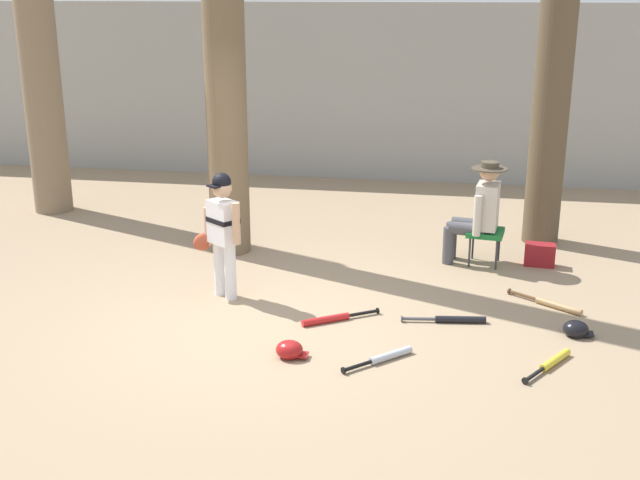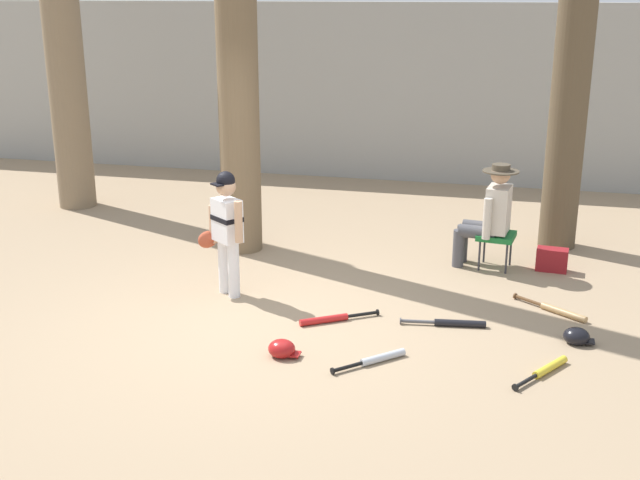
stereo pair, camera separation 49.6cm
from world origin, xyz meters
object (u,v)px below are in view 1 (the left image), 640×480
Objects in this scene: folding_stool at (485,234)px; bat_wood_tan at (553,304)px; bat_aluminum_silver at (386,357)px; handbag_beside_stool at (540,255)px; seated_spectator at (478,210)px; tree_behind_spectator at (553,79)px; batting_helmet_red at (290,350)px; bat_black_composite at (454,319)px; bat_yellow_trainer at (552,362)px; bat_red_barrel at (332,319)px; batting_helmet_black at (576,329)px; young_ballplayer at (222,227)px; tree_near_player at (223,27)px; tree_far_left at (36,27)px.

folding_stool reaches higher than bat_wood_tan.
handbag_beside_stool is at bearing 61.69° from bat_aluminum_silver.
seated_spectator is 0.89m from handbag_beside_stool.
tree_behind_spectator is at bearing 88.79° from bat_wood_tan.
tree_behind_spectator is 4.50m from bat_aluminum_silver.
seated_spectator is at bearing 60.48° from batting_helmet_red.
batting_helmet_red is at bearing -143.86° from bat_black_composite.
bat_wood_tan and bat_aluminum_silver have the same top height.
bat_yellow_trainer is at bearing 6.11° from bat_aluminum_silver.
bat_red_barrel is at bearing -126.43° from folding_stool.
batting_helmet_black is (0.80, -1.89, -0.30)m from folding_stool.
seated_spectator reaches higher than batting_helmet_red.
young_ballplayer is 1.62× the size of bat_black_composite.
folding_stool is at bearing 0.63° from tree_near_player.
young_ballplayer is 3.40m from bat_wood_tan.
tree_behind_spectator reaches higher than batting_helmet_black.
seated_spectator is 2.14× the size of bat_aluminum_silver.
tree_behind_spectator is 3.50m from batting_helmet_black.
bat_wood_tan is at bearing 44.23° from bat_aluminum_silver.
batting_helmet_red reaches higher than batting_helmet_black.
bat_red_barrel is (-2.16, -2.99, -1.98)m from tree_behind_spectator.
tree_near_player reaches higher than batting_helmet_red.
young_ballplayer is 2.97m from seated_spectator.
tree_far_left is at bearing 169.46° from handbag_beside_stool.
tree_near_player is at bearing -179.10° from seated_spectator.
tree_behind_spectator is 4.90m from batting_helmet_red.
tree_near_player is at bearing 128.87° from bat_red_barrel.
batting_helmet_black is at bearing -25.04° from tree_far_left.
tree_near_player is 3.52m from seated_spectator.
tree_near_player is 4.95m from batting_helmet_black.
young_ballplayer is at bearing -39.75° from tree_far_left.
bat_yellow_trainer is (6.55, -3.85, -2.51)m from tree_far_left.
bat_wood_tan is at bearing 4.94° from young_ballplayer.
seated_spectator is 2.89m from bat_aluminum_silver.
handbag_beside_stool reaches higher than bat_wood_tan.
young_ballplayer is 3.84× the size of handbag_beside_stool.
tree_near_player is 3.76m from folding_stool.
batting_helmet_black is at bearing -78.17° from bat_wood_tan.
batting_helmet_black is at bearing -26.00° from tree_near_player.
bat_black_composite is 1.71m from batting_helmet_red.
young_ballplayer is at bearing -143.00° from tree_behind_spectator.
bat_black_composite is 1.15× the size of bat_red_barrel.
tree_far_left reaches higher than batting_helmet_red.
tree_near_player is at bearing 162.03° from bat_wood_tan.
handbag_beside_stool is 1.29m from bat_wood_tan.
batting_helmet_black reaches higher than bat_yellow_trainer.
batting_helmet_red is (4.34, -4.08, -2.48)m from tree_far_left.
seated_spectator is 1.70× the size of bat_wood_tan.
seated_spectator is at bearing -128.55° from tree_behind_spectator.
bat_aluminum_silver is at bearing 5.73° from batting_helmet_red.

